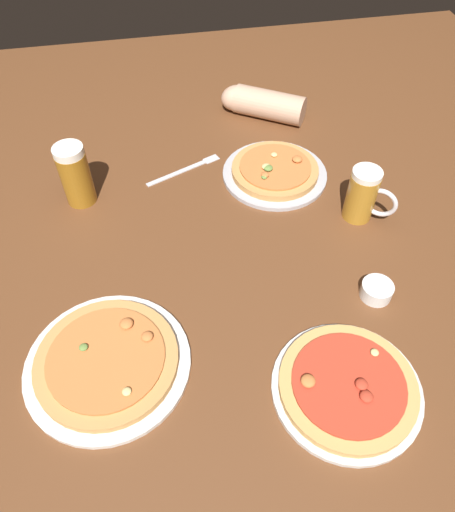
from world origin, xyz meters
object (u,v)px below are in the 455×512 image
Objects in this scene: pizza_plate_near at (107,362)px; beer_mug_dark at (75,174)px; diner_arm at (260,103)px; ramekin_sauce at (377,290)px; fork_left at (185,169)px; pizza_plate_far at (275,171)px; pizza_plate_side at (347,387)px; beer_mug_amber at (363,195)px.

beer_mug_dark is at bearing 96.00° from pizza_plate_near.
ramekin_sauce is at bearing -82.91° from diner_arm.
diner_arm reaches higher than pizza_plate_near.
beer_mug_dark is at bearing -167.37° from fork_left.
fork_left is (-0.25, 0.07, -0.01)m from pizza_plate_far.
beer_mug_dark is (-0.51, 0.66, 0.07)m from pizza_plate_side.
fork_left is at bearing -140.25° from diner_arm.
pizza_plate_side is at bearing -93.10° from diner_arm.
beer_mug_amber is 0.66× the size of fork_left.
ramekin_sauce is (0.60, 0.07, 0.00)m from pizza_plate_near.
beer_mug_amber reaches higher than ramekin_sauce.
pizza_plate_near is 1.97× the size of beer_mug_dark.
beer_mug_dark is 0.64m from diner_arm.
diner_arm is at bearing 86.90° from pizza_plate_side.
diner_arm is at bearing 106.43° from beer_mug_amber.
ramekin_sauce is at bearing 6.26° from pizza_plate_near.
beer_mug_amber reaches higher than fork_left.
diner_arm is (0.27, 0.23, 0.04)m from fork_left.
beer_mug_amber is at bearing 77.96° from ramekin_sauce.
pizza_plate_side is 0.96m from diner_arm.
pizza_plate_side is at bearing -17.33° from pizza_plate_near.
pizza_plate_far is 2.00× the size of beer_mug_amber.
pizza_plate_far is 0.27m from beer_mug_amber.
pizza_plate_near is 2.30× the size of beer_mug_amber.
beer_mug_amber is (0.71, -0.20, -0.01)m from beer_mug_dark.
pizza_plate_side is 1.32× the size of fork_left.
pizza_plate_near is 1.29× the size of diner_arm.
pizza_plate_side is at bearing -113.34° from beer_mug_amber.
pizza_plate_far and pizza_plate_side have the same top height.
beer_mug_dark reaches higher than pizza_plate_side.
fork_left is at bearing 163.62° from pizza_plate_far.
pizza_plate_near is 1.15× the size of pizza_plate_far.
beer_mug_dark reaches higher than ramekin_sauce.
fork_left is (-0.37, 0.52, -0.01)m from ramekin_sauce.
fork_left is 0.86× the size of diner_arm.
ramekin_sauce is at bearing -54.85° from fork_left.
fork_left is (0.29, 0.06, -0.08)m from beer_mug_dark.
pizza_plate_near is at bearing 162.67° from pizza_plate_side.
pizza_plate_side is at bearing -124.76° from ramekin_sauce.
pizza_plate_side is 0.84m from beer_mug_dark.
pizza_plate_near is at bearing -84.00° from beer_mug_dark.
diner_arm is at bearing 84.66° from pizza_plate_far.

